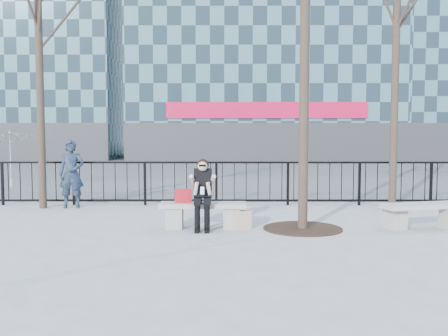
{
  "coord_description": "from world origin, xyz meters",
  "views": [
    {
      "loc": [
        0.44,
        -9.48,
        1.85
      ],
      "look_at": [
        0.4,
        0.8,
        1.1
      ],
      "focal_mm": 40.0,
      "sensor_mm": 36.0,
      "label": 1
    }
  ],
  "objects_px": {
    "bench_main": "(203,212)",
    "standing_man": "(72,174)",
    "bench_second": "(424,213)",
    "seated_woman": "(203,194)"
  },
  "relations": [
    {
      "from": "bench_second",
      "to": "standing_man",
      "type": "xyz_separation_m",
      "value": [
        -7.52,
        2.59,
        0.53
      ]
    },
    {
      "from": "seated_woman",
      "to": "bench_second",
      "type": "bearing_deg",
      "value": 1.57
    },
    {
      "from": "bench_main",
      "to": "bench_second",
      "type": "height_order",
      "value": "bench_main"
    },
    {
      "from": "bench_main",
      "to": "standing_man",
      "type": "xyz_separation_m",
      "value": [
        -3.31,
        2.54,
        0.53
      ]
    },
    {
      "from": "bench_second",
      "to": "bench_main",
      "type": "bearing_deg",
      "value": 165.02
    },
    {
      "from": "bench_main",
      "to": "standing_man",
      "type": "distance_m",
      "value": 4.21
    },
    {
      "from": "bench_main",
      "to": "seated_woman",
      "type": "relative_size",
      "value": 1.23
    },
    {
      "from": "seated_woman",
      "to": "bench_main",
      "type": "bearing_deg",
      "value": 90.0
    },
    {
      "from": "bench_main",
      "to": "standing_man",
      "type": "height_order",
      "value": "standing_man"
    },
    {
      "from": "bench_main",
      "to": "bench_second",
      "type": "distance_m",
      "value": 4.22
    }
  ]
}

